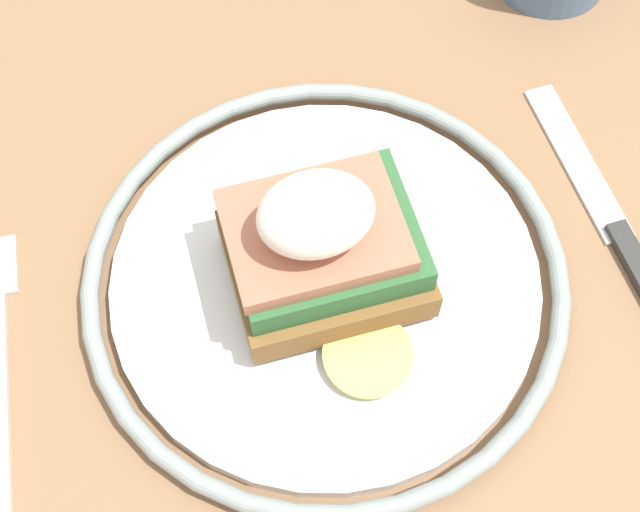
% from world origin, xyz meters
% --- Properties ---
extents(dining_table, '(0.83, 0.74, 0.77)m').
position_xyz_m(dining_table, '(0.00, 0.00, 0.62)').
color(dining_table, '#846042').
rests_on(dining_table, ground_plane).
extents(plate, '(0.26, 0.26, 0.02)m').
position_xyz_m(plate, '(-0.00, 0.04, 0.77)').
color(plate, silver).
rests_on(plate, dining_table).
extents(sandwich, '(0.10, 0.12, 0.08)m').
position_xyz_m(sandwich, '(-0.00, 0.04, 0.81)').
color(sandwich, brown).
rests_on(sandwich, plate).
extents(knife, '(0.02, 0.19, 0.01)m').
position_xyz_m(knife, '(0.17, 0.02, 0.77)').
color(knife, '#2D2D2D').
rests_on(knife, dining_table).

